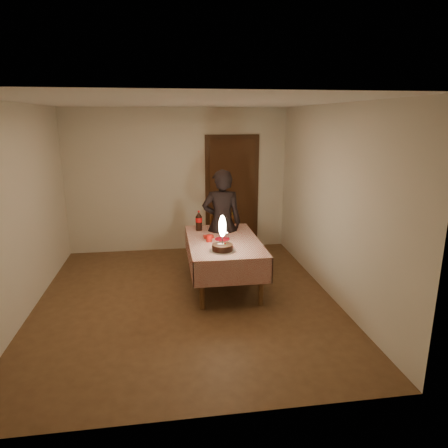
{
  "coord_description": "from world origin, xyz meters",
  "views": [
    {
      "loc": [
        -0.23,
        -5.04,
        2.41
      ],
      "look_at": [
        0.58,
        0.39,
        0.95
      ],
      "focal_mm": 32.0,
      "sensor_mm": 36.0,
      "label": 1
    }
  ],
  "objects": [
    {
      "name": "cola_bottle",
      "position": [
        0.27,
        1.0,
        0.85
      ],
      "size": [
        0.1,
        0.1,
        0.32
      ],
      "color": "black",
      "rests_on": "dining_table"
    },
    {
      "name": "red_cup",
      "position": [
        0.36,
        0.38,
        0.75
      ],
      "size": [
        0.08,
        0.08,
        0.1
      ],
      "primitive_type": "cylinder",
      "color": "red",
      "rests_on": "dining_table"
    },
    {
      "name": "clear_cup",
      "position": [
        0.64,
        0.55,
        0.75
      ],
      "size": [
        0.07,
        0.07,
        0.09
      ],
      "primitive_type": "cylinder",
      "color": "white",
      "rests_on": "dining_table"
    },
    {
      "name": "photographer",
      "position": [
        0.62,
        0.9,
        0.84
      ],
      "size": [
        0.65,
        0.48,
        1.67
      ],
      "color": "black",
      "rests_on": "ground"
    },
    {
      "name": "amber_bottle_right",
      "position": [
        0.81,
        1.05,
        0.82
      ],
      "size": [
        0.06,
        0.06,
        0.25
      ],
      "color": "#55290E",
      "rests_on": "dining_table"
    },
    {
      "name": "ground",
      "position": [
        0.0,
        0.0,
        0.0
      ],
      "size": [
        4.0,
        4.5,
        0.01
      ],
      "primitive_type": "cube",
      "color": "brown",
      "rests_on": "ground"
    },
    {
      "name": "red_plate",
      "position": [
        0.56,
        0.47,
        0.7
      ],
      "size": [
        0.22,
        0.22,
        0.01
      ],
      "primitive_type": "cylinder",
      "color": "red",
      "rests_on": "dining_table"
    },
    {
      "name": "amber_bottle_mid",
      "position": [
        0.6,
        1.1,
        0.82
      ],
      "size": [
        0.06,
        0.06,
        0.25
      ],
      "color": "#55290E",
      "rests_on": "dining_table"
    },
    {
      "name": "amber_bottle_left",
      "position": [
        0.49,
        1.16,
        0.82
      ],
      "size": [
        0.06,
        0.06,
        0.25
      ],
      "color": "#55290E",
      "rests_on": "dining_table"
    },
    {
      "name": "napkin_stack",
      "position": [
        0.38,
        0.6,
        0.71
      ],
      "size": [
        0.15,
        0.15,
        0.02
      ],
      "primitive_type": "cube",
      "color": "red",
      "rests_on": "dining_table"
    },
    {
      "name": "room_shell",
      "position": [
        0.03,
        0.08,
        1.65
      ],
      "size": [
        4.04,
        4.54,
        2.62
      ],
      "color": "beige",
      "rests_on": "ground"
    },
    {
      "name": "birthday_cake",
      "position": [
        0.49,
        -0.05,
        0.82
      ],
      "size": [
        0.35,
        0.35,
        0.48
      ],
      "color": "white",
      "rests_on": "dining_table"
    },
    {
      "name": "dining_table",
      "position": [
        0.58,
        0.44,
        0.61
      ],
      "size": [
        1.02,
        1.72,
        0.7
      ],
      "color": "brown",
      "rests_on": "ground"
    }
  ]
}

